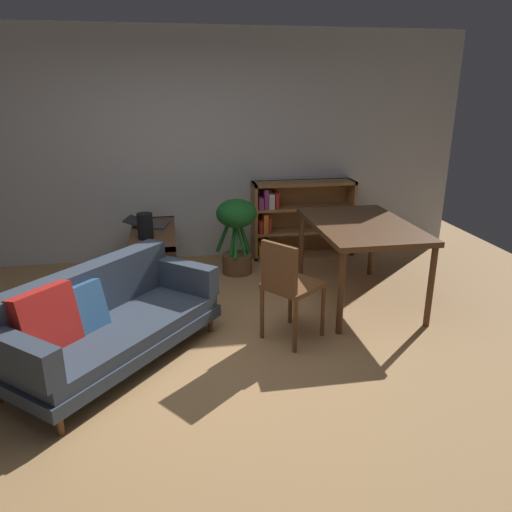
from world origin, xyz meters
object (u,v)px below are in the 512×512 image
(potted_floor_plant, at_px, (237,228))
(bookshelf, at_px, (297,218))
(fabric_couch, at_px, (103,319))
(media_console, at_px, (155,258))
(dining_chair_near, at_px, (288,284))
(dining_table, at_px, (361,231))
(desk_speaker, at_px, (145,226))
(open_laptop, at_px, (149,224))

(potted_floor_plant, distance_m, bookshelf, 0.99)
(bookshelf, bearing_deg, fabric_couch, -132.50)
(media_console, xyz_separation_m, dining_chair_near, (1.12, -1.45, 0.21))
(dining_table, relative_size, dining_chair_near, 1.60)
(desk_speaker, relative_size, bookshelf, 0.20)
(desk_speaker, relative_size, potted_floor_plant, 0.30)
(desk_speaker, bearing_deg, bookshelf, 28.84)
(fabric_couch, relative_size, desk_speaker, 6.99)
(open_laptop, relative_size, bookshelf, 0.40)
(desk_speaker, xyz_separation_m, dining_table, (2.06, -0.51, -0.01))
(potted_floor_plant, relative_size, bookshelf, 0.68)
(bookshelf, bearing_deg, media_console, -157.05)
(fabric_couch, relative_size, media_console, 1.47)
(desk_speaker, relative_size, dining_table, 0.18)
(potted_floor_plant, bearing_deg, open_laptop, 178.97)
(media_console, xyz_separation_m, bookshelf, (1.75, 0.74, 0.18))
(fabric_couch, relative_size, open_laptop, 3.58)
(dining_chair_near, bearing_deg, bookshelf, 73.93)
(fabric_couch, height_order, bookshelf, bookshelf)
(dining_chair_near, bearing_deg, dining_table, 37.82)
(fabric_couch, bearing_deg, potted_floor_plant, 54.27)
(media_console, bearing_deg, desk_speaker, -103.07)
(media_console, distance_m, bookshelf, 1.91)
(fabric_couch, distance_m, media_console, 1.59)
(dining_chair_near, height_order, bookshelf, bookshelf)
(media_console, bearing_deg, dining_table, -20.85)
(dining_table, bearing_deg, dining_chair_near, -142.18)
(dining_table, relative_size, bookshelf, 1.11)
(media_console, xyz_separation_m, open_laptop, (-0.04, 0.23, 0.33))
(dining_chair_near, bearing_deg, fabric_couch, -175.96)
(media_console, height_order, desk_speaker, desk_speaker)
(open_laptop, bearing_deg, bookshelf, 16.01)
(open_laptop, relative_size, desk_speaker, 1.96)
(media_console, height_order, dining_table, dining_table)
(dining_table, bearing_deg, media_console, 159.15)
(fabric_couch, relative_size, bookshelf, 1.41)
(fabric_couch, height_order, open_laptop, fabric_couch)
(dining_chair_near, relative_size, bookshelf, 0.69)
(fabric_couch, bearing_deg, bookshelf, 47.50)
(desk_speaker, bearing_deg, media_console, 76.93)
(dining_chair_near, bearing_deg, media_console, 127.85)
(fabric_couch, xyz_separation_m, dining_table, (2.35, 0.79, 0.36))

